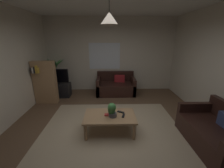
{
  "coord_description": "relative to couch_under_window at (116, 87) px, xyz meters",
  "views": [
    {
      "loc": [
        -0.07,
        -2.88,
        2.06
      ],
      "look_at": [
        0.0,
        0.3,
        1.05
      ],
      "focal_mm": 22.91,
      "sensor_mm": 36.0,
      "label": 1
    }
  ],
  "objects": [
    {
      "name": "pendant_lamp",
      "position": [
        -0.25,
        -2.43,
        2.14
      ],
      "size": [
        0.32,
        0.32,
        0.56
      ],
      "color": "black"
    },
    {
      "name": "couch_under_window",
      "position": [
        0.0,
        0.0,
        0.0
      ],
      "size": [
        1.45,
        0.86,
        0.82
      ],
      "color": "black",
      "rests_on": "ground"
    },
    {
      "name": "remote_on_table_1",
      "position": [
        0.05,
        -2.46,
        0.16
      ],
      "size": [
        0.09,
        0.17,
        0.02
      ],
      "primitive_type": "cube",
      "rotation": [
        0.0,
        0.0,
        6.02
      ],
      "color": "black",
      "rests_on": "coffee_table"
    },
    {
      "name": "tv_stand",
      "position": [
        -2.15,
        -0.26,
        -0.02
      ],
      "size": [
        0.9,
        0.44,
        0.5
      ],
      "primitive_type": "cube",
      "color": "black",
      "rests_on": "ground"
    },
    {
      "name": "book_on_table_0",
      "position": [
        -0.31,
        -2.43,
        0.16
      ],
      "size": [
        0.13,
        0.11,
        0.03
      ],
      "primitive_type": "cube",
      "rotation": [
        0.0,
        0.0,
        -0.06
      ],
      "color": "#B22D2D",
      "rests_on": "coffee_table"
    },
    {
      "name": "rug",
      "position": [
        -0.19,
        -2.59,
        -0.27
      ],
      "size": [
        3.27,
        3.17,
        0.01
      ],
      "primitive_type": "cube",
      "color": "tan",
      "rests_on": "ground"
    },
    {
      "name": "coffee_table",
      "position": [
        -0.25,
        -2.43,
        0.09
      ],
      "size": [
        1.14,
        0.69,
        0.42
      ],
      "color": "#A87F56",
      "rests_on": "ground"
    },
    {
      "name": "bookshelf_corner",
      "position": [
        -2.34,
        -0.8,
        0.44
      ],
      "size": [
        0.7,
        0.31,
        1.4
      ],
      "color": "#A87F56",
      "rests_on": "ground"
    },
    {
      "name": "potted_palm_corner",
      "position": [
        -2.35,
        0.24,
        0.39
      ],
      "size": [
        0.87,
        0.77,
        1.38
      ],
      "color": "#4C4C51",
      "rests_on": "ground"
    },
    {
      "name": "remote_on_table_0",
      "position": [
        0.01,
        -2.3,
        0.16
      ],
      "size": [
        0.16,
        0.12,
        0.02
      ],
      "primitive_type": "cube",
      "rotation": [
        0.0,
        0.0,
        1.08
      ],
      "color": "black",
      "rests_on": "coffee_table"
    },
    {
      "name": "tv",
      "position": [
        -2.15,
        -0.28,
        0.5
      ],
      "size": [
        0.87,
        0.16,
        0.54
      ],
      "color": "black",
      "rests_on": "tv_stand"
    },
    {
      "name": "wall_back",
      "position": [
        -0.19,
        0.52,
        1.16
      ],
      "size": [
        5.14,
        0.06,
        2.87
      ],
      "primitive_type": "cube",
      "color": "beige",
      "rests_on": "ground"
    },
    {
      "name": "window_pane",
      "position": [
        -0.43,
        0.49,
        1.12
      ],
      "size": [
        1.22,
        0.01,
        1.02
      ],
      "primitive_type": "cube",
      "color": "white"
    },
    {
      "name": "potted_plant_on_table",
      "position": [
        -0.2,
        -2.48,
        0.32
      ],
      "size": [
        0.2,
        0.22,
        0.33
      ],
      "color": "#4C4C51",
      "rests_on": "coffee_table"
    },
    {
      "name": "couch_right_side",
      "position": [
        1.83,
        -2.95,
        0.0
      ],
      "size": [
        0.86,
        1.45,
        0.82
      ],
      "rotation": [
        0.0,
        0.0,
        -1.57
      ],
      "color": "black",
      "rests_on": "ground"
    },
    {
      "name": "floor",
      "position": [
        -0.19,
        -2.39,
        -0.28
      ],
      "size": [
        5.02,
        5.76,
        0.02
      ],
      "primitive_type": "cube",
      "color": "brown",
      "rests_on": "ground"
    }
  ]
}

